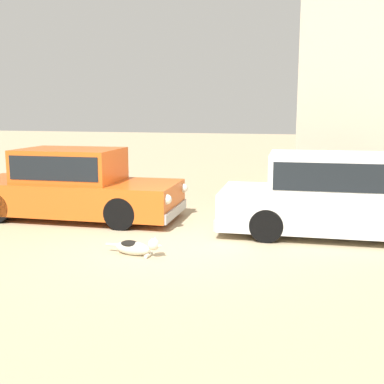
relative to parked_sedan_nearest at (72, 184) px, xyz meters
The scene contains 4 objects.
ground_plane 3.11m from the parked_sedan_nearest, 25.68° to the right, with size 80.00×80.00×0.00m, color tan.
parked_sedan_nearest is the anchor object (origin of this frame).
parked_sedan_second 5.56m from the parked_sedan_nearest, ahead, with size 4.79×2.01×1.55m.
stray_dog_spotted 3.29m from the parked_sedan_nearest, 42.92° to the right, with size 1.04×0.28×0.35m.
Camera 1 is at (2.45, -7.78, 2.34)m, focal length 43.78 mm.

